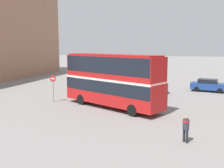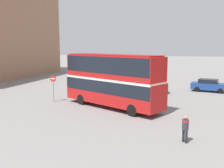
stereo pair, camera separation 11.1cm
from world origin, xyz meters
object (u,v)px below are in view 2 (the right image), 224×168
at_px(double_decker_bus, 112,78).
at_px(parked_car_side_street, 149,86).
at_px(pedestrian_foreground, 185,126).
at_px(parked_car_kerb_near, 209,85).
at_px(no_entry_sign, 53,84).

distance_m(double_decker_bus, parked_car_side_street, 9.13).
bearing_deg(parked_car_side_street, double_decker_bus, 64.51).
xyz_separation_m(double_decker_bus, parked_car_side_street, (2.18, 8.64, -1.98)).
height_order(double_decker_bus, pedestrian_foreground, double_decker_bus).
xyz_separation_m(parked_car_kerb_near, parked_car_side_street, (-7.21, -2.87, 0.04)).
bearing_deg(parked_car_kerb_near, double_decker_bus, -117.50).
height_order(parked_car_side_street, no_entry_sign, no_entry_sign).
distance_m(parked_car_kerb_near, no_entry_sign, 19.19).
distance_m(parked_car_kerb_near, parked_car_side_street, 7.76).
bearing_deg(parked_car_side_street, pedestrian_foreground, 94.23).
bearing_deg(double_decker_bus, no_entry_sign, -158.69).
height_order(parked_car_kerb_near, no_entry_sign, no_entry_sign).
relative_size(pedestrian_foreground, parked_car_side_street, 0.34).
relative_size(parked_car_kerb_near, no_entry_sign, 1.68).
bearing_deg(no_entry_sign, parked_car_kerb_near, 34.60).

